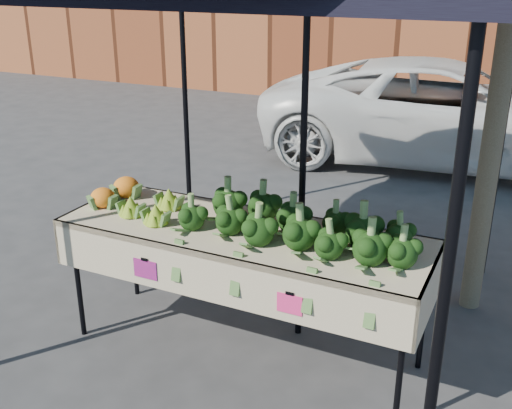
% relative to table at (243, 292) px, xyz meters
% --- Properties ---
extents(ground, '(90.00, 90.00, 0.00)m').
position_rel_table_xyz_m(ground, '(-0.20, 0.06, -0.45)').
color(ground, '#313134').
extents(table, '(2.41, 0.83, 0.90)m').
position_rel_table_xyz_m(table, '(0.00, 0.00, 0.00)').
color(table, '#BCB090').
rests_on(table, ground).
extents(canopy, '(3.16, 3.16, 2.74)m').
position_rel_table_xyz_m(canopy, '(-0.09, 0.44, 0.92)').
color(canopy, black).
rests_on(canopy, ground).
extents(broccoli_heap, '(1.53, 0.56, 0.25)m').
position_rel_table_xyz_m(broccoli_heap, '(0.36, 0.03, 0.57)').
color(broccoli_heap, black).
rests_on(broccoli_heap, table).
extents(romanesco_cluster, '(0.42, 0.46, 0.19)m').
position_rel_table_xyz_m(romanesco_cluster, '(-0.67, -0.01, 0.54)').
color(romanesco_cluster, '#92B235').
rests_on(romanesco_cluster, table).
extents(cauliflower_pair, '(0.22, 0.42, 0.17)m').
position_rel_table_xyz_m(cauliflower_pair, '(-1.04, 0.07, 0.54)').
color(cauliflower_pair, orange).
rests_on(cauliflower_pair, table).
extents(street_tree, '(2.17, 2.17, 4.27)m').
position_rel_table_xyz_m(street_tree, '(1.33, 1.28, 1.68)').
color(street_tree, '#1E4C14').
rests_on(street_tree, ground).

